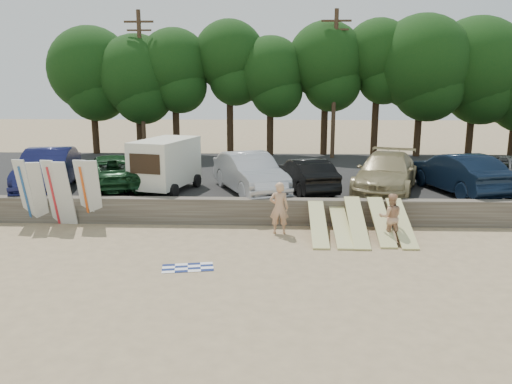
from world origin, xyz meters
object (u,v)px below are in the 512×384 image
car_1 (113,171)px  car_5 (458,173)px  car_3 (306,175)px  beachgoer_a (279,208)px  car_0 (48,169)px  cooler (340,229)px  box_trailer (166,162)px  car_4 (386,173)px  car_2 (250,173)px  beachgoer_b (391,217)px

car_1 → car_5: size_ratio=1.06×
car_3 → beachgoer_a: (-1.19, -4.07, -0.48)m
car_3 → car_5: size_ratio=0.85×
car_0 → cooler: size_ratio=14.37×
box_trailer → car_0: (-5.29, 0.19, -0.37)m
car_3 → car_5: (6.50, 0.00, 0.13)m
car_4 → cooler: (-2.45, -3.95, -1.38)m
car_4 → beachgoer_a: size_ratio=3.04×
car_2 → car_4: bearing=-19.8°
car_2 → car_4: (5.88, 0.33, -0.02)m
car_0 → car_5: size_ratio=1.06×
car_5 → cooler: 6.92m
cooler → box_trailer: bearing=150.7°
box_trailer → cooler: size_ratio=10.27×
car_4 → car_2: bearing=-157.7°
car_1 → car_4: size_ratio=0.95×
box_trailer → car_0: box_trailer is taller
box_trailer → car_5: bearing=15.9°
car_5 → cooler: bearing=20.9°
car_2 → cooler: car_2 is taller
car_4 → car_3: bearing=-161.2°
box_trailer → cooler: 8.23m
car_2 → beachgoer_b: 6.73m
car_2 → car_1: bearing=150.9°
car_3 → cooler: car_3 is taller
car_1 → car_3: size_ratio=1.25×
car_0 → car_3: car_0 is taller
car_0 → car_5: bearing=-11.5°
car_0 → car_1: bearing=-4.8°
car_5 → car_0: bearing=-14.9°
car_1 → beachgoer_a: (7.40, -4.37, -0.51)m
box_trailer → car_4: box_trailer is taller
car_5 → car_3: bearing=-14.9°
box_trailer → car_4: 9.55m
car_3 → car_5: car_5 is taller
car_0 → car_1: car_0 is taller
car_5 → beachgoer_b: bearing=35.8°
car_3 → cooler: (1.01, -3.97, -1.26)m
box_trailer → car_1: bearing=-176.8°
car_4 → beachgoer_b: (-0.83, -4.72, -0.71)m
beachgoer_a → beachgoer_b: (3.82, -0.67, -0.12)m
car_4 → beachgoer_b: 4.84m
box_trailer → cooler: (7.09, -3.76, -1.81)m
car_0 → box_trailer: bearing=-13.6°
car_0 → beachgoer_b: (14.00, -4.71, -0.77)m
car_0 → car_1: (2.78, 0.33, -0.14)m
car_5 → beachgoer_a: bearing=12.9°
car_0 → car_2: 8.95m
car_1 → car_4: 12.05m
beachgoer_b → cooler: (-1.62, 0.77, -0.67)m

